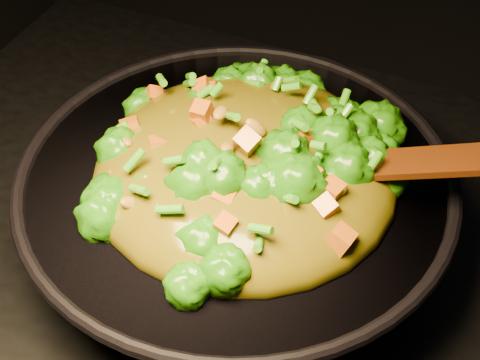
% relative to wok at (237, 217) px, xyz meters
% --- Properties ---
extents(wok, '(0.58, 0.58, 0.13)m').
position_rel_wok_xyz_m(wok, '(0.00, 0.00, 0.00)').
color(wok, black).
rests_on(wok, stovetop).
extents(stir_fry, '(0.38, 0.38, 0.11)m').
position_rel_wok_xyz_m(stir_fry, '(0.01, 0.00, 0.12)').
color(stir_fry, '#297B08').
rests_on(stir_fry, wok).
extents(spatula, '(0.27, 0.06, 0.11)m').
position_rel_wok_xyz_m(spatula, '(0.16, 0.04, 0.11)').
color(spatula, '#361703').
rests_on(spatula, wok).
extents(back_pot, '(0.24, 0.24, 0.11)m').
position_rel_wok_xyz_m(back_pot, '(0.00, 0.19, -0.01)').
color(back_pot, black).
rests_on(back_pot, stovetop).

